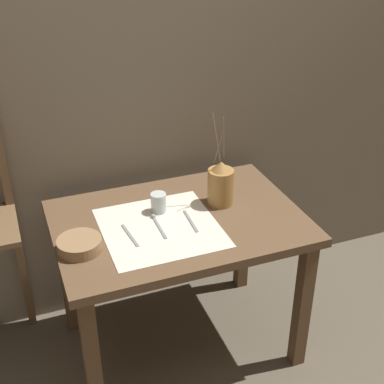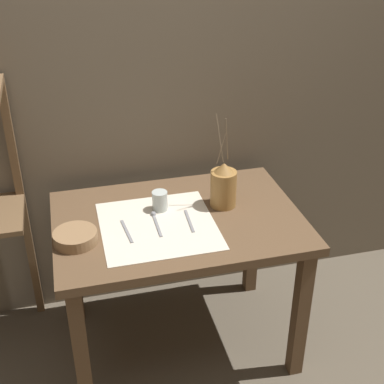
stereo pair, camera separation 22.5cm
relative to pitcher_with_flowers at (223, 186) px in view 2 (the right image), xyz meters
name	(u,v)px [view 2 (the right image)]	position (x,y,z in m)	size (l,w,h in m)	color
ground_plane	(180,341)	(-0.22, -0.06, -0.82)	(12.00, 12.00, 0.00)	brown
stone_wall_back	(153,77)	(-0.22, 0.42, 0.38)	(7.00, 0.06, 2.40)	#6B5E4C
wooden_table	(178,238)	(-0.22, -0.06, -0.20)	(1.06, 0.73, 0.72)	brown
linen_cloth	(158,226)	(-0.32, -0.10, -0.10)	(0.48, 0.48, 0.00)	beige
pitcher_with_flowers	(223,186)	(0.00, 0.00, 0.00)	(0.12, 0.12, 0.43)	olive
wooden_bowl	(75,237)	(-0.66, -0.13, -0.07)	(0.18, 0.18, 0.05)	#8E6B47
glass_tumbler_near	(160,201)	(-0.28, 0.03, -0.05)	(0.07, 0.07, 0.09)	#B7C1BC
knife_center	(127,231)	(-0.45, -0.11, -0.09)	(0.03, 0.18, 0.00)	gray
spoon_outer	(155,218)	(-0.32, -0.05, -0.09)	(0.02, 0.19, 0.02)	gray
fork_outer	(189,221)	(-0.18, -0.10, -0.09)	(0.02, 0.18, 0.00)	gray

